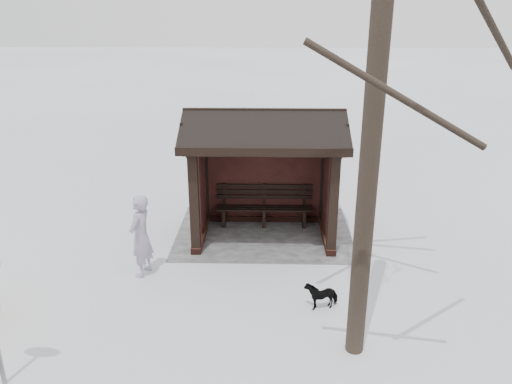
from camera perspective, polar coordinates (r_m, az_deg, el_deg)
ground at (r=12.05m, az=0.89°, el=-5.05°), size 120.00×120.00×0.00m
trampled_patch at (r=12.23m, az=0.90°, el=-4.62°), size 4.20×3.20×0.02m
bus_shelter at (r=11.45m, az=0.95°, el=5.13°), size 3.60×2.40×3.09m
pedestrian at (r=10.31m, az=-13.04°, el=-4.91°), size 0.56×0.71×1.73m
dog at (r=9.37m, az=7.48°, el=-11.52°), size 0.65×0.44×0.50m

